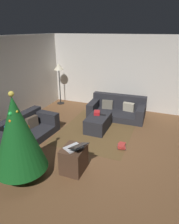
% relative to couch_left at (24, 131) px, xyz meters
% --- Properties ---
extents(ground_plane, '(6.40, 6.40, 0.00)m').
position_rel_couch_left_xyz_m(ground_plane, '(0.18, -2.24, -0.25)').
color(ground_plane, brown).
extents(corner_partition, '(0.12, 6.40, 2.60)m').
position_rel_couch_left_xyz_m(corner_partition, '(3.32, -2.24, 1.05)').
color(corner_partition, silver).
rests_on(corner_partition, ground_plane).
extents(couch_left, '(1.83, 1.01, 0.62)m').
position_rel_couch_left_xyz_m(couch_left, '(0.00, 0.00, 0.00)').
color(couch_left, '#26262B').
rests_on(couch_left, ground_plane).
extents(couch_right, '(1.04, 1.86, 0.68)m').
position_rel_couch_left_xyz_m(couch_right, '(2.45, -1.91, 0.00)').
color(couch_right, '#26262B').
rests_on(couch_right, ground_plane).
extents(ottoman, '(0.95, 0.57, 0.42)m').
position_rel_couch_left_xyz_m(ottoman, '(1.27, -1.63, -0.04)').
color(ottoman, '#26262B').
rests_on(ottoman, ground_plane).
extents(gift_box, '(0.26, 0.23, 0.10)m').
position_rel_couch_left_xyz_m(gift_box, '(1.38, -1.55, 0.22)').
color(gift_box, red).
rests_on(gift_box, ottoman).
extents(tv_remote, '(0.07, 0.16, 0.02)m').
position_rel_couch_left_xyz_m(tv_remote, '(1.39, -1.74, 0.18)').
color(tv_remote, black).
rests_on(tv_remote, ottoman).
extents(christmas_tree, '(1.02, 1.02, 1.79)m').
position_rel_couch_left_xyz_m(christmas_tree, '(-1.25, -0.93, 0.72)').
color(christmas_tree, brown).
rests_on(christmas_tree, ground_plane).
extents(side_table, '(0.52, 0.44, 0.54)m').
position_rel_couch_left_xyz_m(side_table, '(-0.69, -1.79, 0.02)').
color(side_table, '#4C3323').
rests_on(side_table, ground_plane).
extents(laptop, '(0.51, 0.54, 0.19)m').
position_rel_couch_left_xyz_m(laptop, '(-0.72, -1.85, 0.35)').
color(laptop, silver).
rests_on(laptop, side_table).
extents(book_stack, '(0.28, 0.27, 0.11)m').
position_rel_couch_left_xyz_m(book_stack, '(0.52, -2.52, -0.20)').
color(book_stack, '#4C423D').
rests_on(book_stack, ground_plane).
extents(corner_lamp, '(0.36, 0.36, 1.58)m').
position_rel_couch_left_xyz_m(corner_lamp, '(2.84, 0.50, 1.09)').
color(corner_lamp, black).
rests_on(corner_lamp, ground_plane).
extents(area_rug, '(2.60, 2.00, 0.01)m').
position_rel_couch_left_xyz_m(area_rug, '(1.27, -1.63, -0.25)').
color(area_rug, brown).
rests_on(area_rug, ground_plane).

